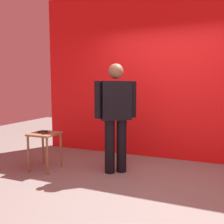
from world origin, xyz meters
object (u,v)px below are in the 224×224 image
at_px(standing_person, 116,112).
at_px(tv_remote, 43,132).
at_px(cell_phone, 45,133).
at_px(side_table, 45,140).

distance_m(standing_person, tv_remote, 1.26).
xyz_separation_m(standing_person, cell_phone, (-1.08, -0.34, -0.34)).
distance_m(standing_person, cell_phone, 1.18).
distance_m(standing_person, side_table, 1.26).
bearing_deg(cell_phone, standing_person, 17.58).
bearing_deg(side_table, cell_phone, -41.13).
xyz_separation_m(standing_person, side_table, (-1.13, -0.30, -0.47)).
height_order(standing_person, side_table, standing_person).
bearing_deg(standing_person, cell_phone, -162.35).
height_order(side_table, cell_phone, cell_phone).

